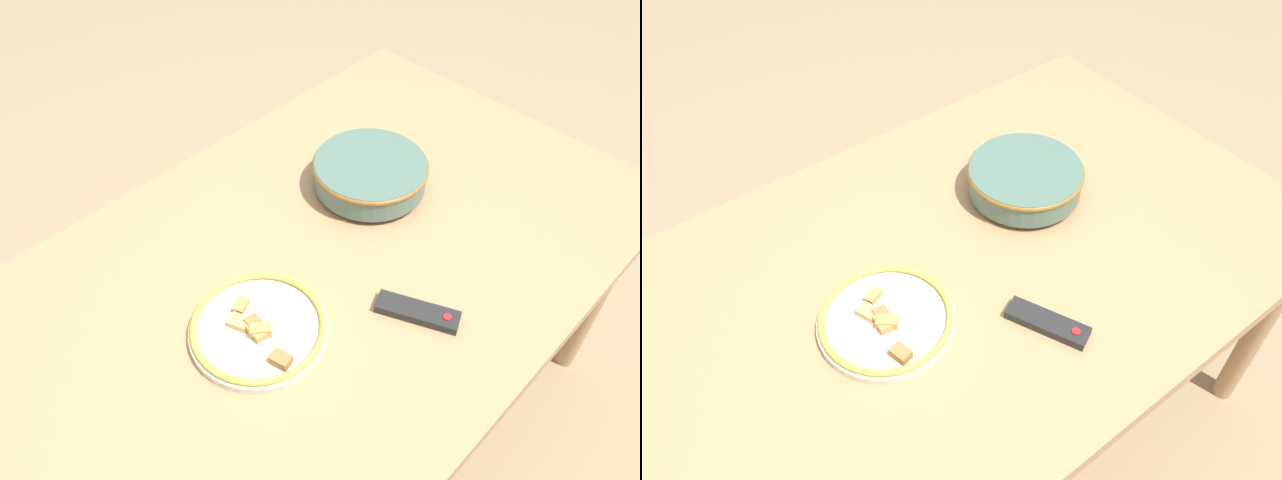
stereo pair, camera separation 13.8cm
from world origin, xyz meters
TOP-DOWN VIEW (x-y plane):
  - ground_plane at (0.00, 0.00)m, footprint 8.00×8.00m
  - dining_table at (0.00, 0.00)m, footprint 1.59×0.99m
  - noodle_bowl at (-0.25, -0.08)m, footprint 0.28×0.28m
  - food_plate at (0.23, 0.05)m, footprint 0.28×0.28m
  - tv_remote at (-0.02, 0.25)m, footprint 0.12×0.18m

SIDE VIEW (x-z plane):
  - ground_plane at x=0.00m, z-range 0.00..0.00m
  - dining_table at x=0.00m, z-range 0.30..1.06m
  - tv_remote at x=-0.02m, z-range 0.75..0.78m
  - food_plate at x=0.23m, z-range 0.75..0.79m
  - noodle_bowl at x=-0.25m, z-range 0.76..0.84m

